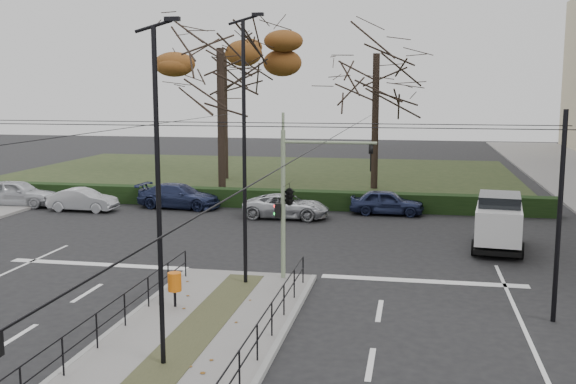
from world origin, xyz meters
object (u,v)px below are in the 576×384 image
(litter_bin, at_px, (175,282))
(white_van, at_px, (499,221))
(streetlamp_median_near, at_px, (159,194))
(parked_car_first, at_px, (17,193))
(parked_car_fourth, at_px, (286,206))
(rust_tree, at_px, (224,53))
(streetlamp_median_far, at_px, (245,150))
(bare_tree_near, at_px, (220,59))
(parked_car_third, at_px, (179,196))
(parked_car_fifth, at_px, (387,202))
(bare_tree_center, at_px, (376,64))
(traffic_light, at_px, (292,193))
(parked_car_second, at_px, (83,200))

(litter_bin, height_order, white_van, white_van)
(streetlamp_median_near, xyz_separation_m, parked_car_first, (-16.22, 19.53, -3.43))
(parked_car_fourth, bearing_deg, rust_tree, 28.01)
(streetlamp_median_far, relative_size, white_van, 1.98)
(litter_bin, distance_m, parked_car_first, 21.56)
(parked_car_first, xyz_separation_m, bare_tree_near, (10.78, 3.99, 7.44))
(streetlamp_median_far, bearing_deg, parked_car_third, 117.93)
(parked_car_third, height_order, rust_tree, rust_tree)
(bare_tree_near, height_order, parked_car_fifth, bare_tree_near)
(parked_car_third, xyz_separation_m, rust_tree, (-0.74, 11.82, 8.37))
(parked_car_fourth, height_order, parked_car_fifth, parked_car_fifth)
(parked_car_first, distance_m, bare_tree_center, 22.97)
(parked_car_fourth, distance_m, rust_tree, 17.47)
(traffic_light, distance_m, streetlamp_median_near, 7.95)
(traffic_light, relative_size, rust_tree, 0.43)
(litter_bin, bearing_deg, bare_tree_near, 102.24)
(white_van, bearing_deg, bare_tree_near, 146.57)
(litter_bin, bearing_deg, parked_car_fifth, 71.90)
(parked_car_fourth, distance_m, bare_tree_center, 13.54)
(streetlamp_median_far, distance_m, bare_tree_center, 23.15)
(parked_car_third, xyz_separation_m, bare_tree_center, (10.17, 8.88, 7.44))
(traffic_light, height_order, parked_car_third, traffic_light)
(parked_car_second, xyz_separation_m, parked_car_third, (4.78, 1.86, 0.06))
(streetlamp_median_near, height_order, parked_car_second, streetlamp_median_near)
(litter_bin, relative_size, rust_tree, 0.09)
(streetlamp_median_near, height_order, streetlamp_median_far, streetlamp_median_far)
(parked_car_first, relative_size, parked_car_third, 0.95)
(rust_tree, bearing_deg, litter_bin, -76.93)
(parked_car_fourth, bearing_deg, bare_tree_near, 46.33)
(traffic_light, height_order, parked_car_fifth, traffic_light)
(parked_car_first, height_order, parked_car_fifth, parked_car_first)
(litter_bin, relative_size, parked_car_first, 0.24)
(streetlamp_median_near, xyz_separation_m, parked_car_fifth, (4.29, 20.88, -3.53))
(streetlamp_median_far, distance_m, parked_car_first, 21.13)
(streetlamp_median_near, xyz_separation_m, parked_car_fourth, (-0.72, 18.96, -3.58))
(streetlamp_median_far, height_order, parked_car_second, streetlamp_median_far)
(parked_car_first, bearing_deg, white_van, -106.03)
(traffic_light, xyz_separation_m, parked_car_second, (-13.50, 11.13, -2.47))
(streetlamp_median_near, bearing_deg, streetlamp_median_far, 87.93)
(parked_car_second, bearing_deg, traffic_light, -129.05)
(parked_car_fourth, bearing_deg, parked_car_fifth, -68.60)
(parked_car_first, relative_size, parked_car_fifth, 1.15)
(traffic_light, distance_m, parked_car_fifth, 13.66)
(streetlamp_median_near, xyz_separation_m, streetlamp_median_far, (0.25, 6.86, 0.41))
(rust_tree, bearing_deg, bare_tree_center, -15.10)
(white_van, bearing_deg, parked_car_third, 157.30)
(parked_car_first, bearing_deg, parked_car_fifth, -89.75)
(streetlamp_median_near, height_order, parked_car_fourth, streetlamp_median_near)
(traffic_light, xyz_separation_m, parked_car_first, (-17.86, 11.83, -2.33))
(streetlamp_median_near, relative_size, rust_tree, 0.67)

